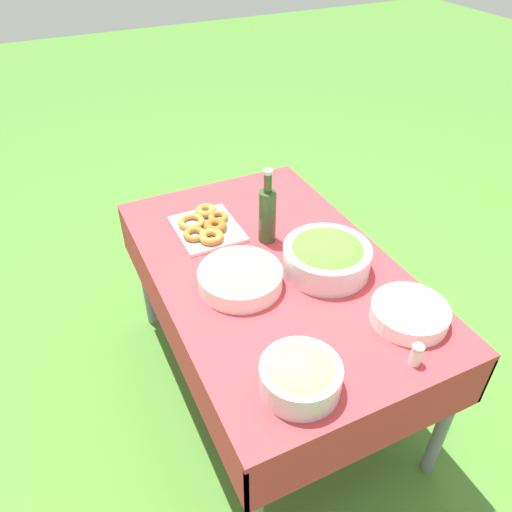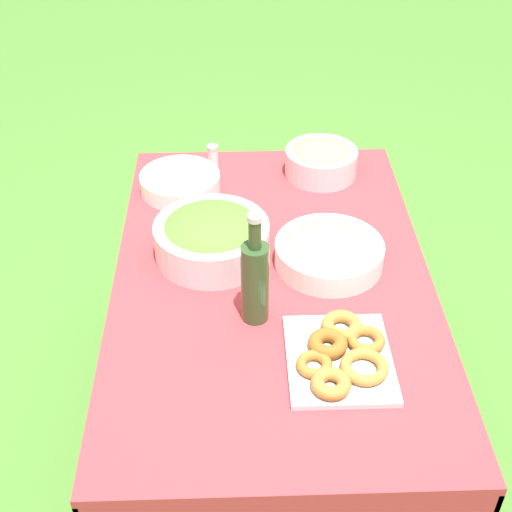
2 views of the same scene
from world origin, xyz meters
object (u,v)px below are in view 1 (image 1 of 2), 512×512
(salad_bowl, at_px, (327,256))
(pasta_bowl, at_px, (240,276))
(bread_bowl, at_px, (301,375))
(plate_stack, at_px, (409,313))
(olive_oil_bottle, at_px, (267,214))
(donut_platter, at_px, (206,226))

(salad_bowl, relative_size, pasta_bowl, 1.07)
(salad_bowl, bearing_deg, bread_bowl, -39.40)
(plate_stack, distance_m, olive_oil_bottle, 0.68)
(salad_bowl, xyz_separation_m, pasta_bowl, (-0.05, -0.34, -0.02))
(pasta_bowl, distance_m, olive_oil_bottle, 0.32)
(donut_platter, bearing_deg, plate_stack, 28.36)
(donut_platter, xyz_separation_m, bread_bowl, (0.89, -0.04, 0.04))
(donut_platter, relative_size, plate_stack, 1.25)
(pasta_bowl, relative_size, donut_platter, 0.94)
(salad_bowl, bearing_deg, olive_oil_bottle, -157.01)
(bread_bowl, bearing_deg, salad_bowl, 140.60)
(pasta_bowl, distance_m, plate_stack, 0.61)
(plate_stack, height_order, bread_bowl, bread_bowl)
(pasta_bowl, height_order, bread_bowl, bread_bowl)
(salad_bowl, relative_size, olive_oil_bottle, 1.03)
(pasta_bowl, bearing_deg, plate_stack, 47.47)
(donut_platter, distance_m, plate_stack, 0.91)
(pasta_bowl, height_order, olive_oil_bottle, olive_oil_bottle)
(salad_bowl, distance_m, bread_bowl, 0.58)
(plate_stack, relative_size, olive_oil_bottle, 0.81)
(salad_bowl, distance_m, plate_stack, 0.38)
(bread_bowl, bearing_deg, donut_platter, 177.16)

